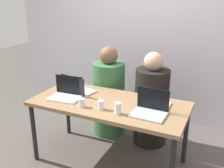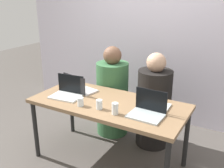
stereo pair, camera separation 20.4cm
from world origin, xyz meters
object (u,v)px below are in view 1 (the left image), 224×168
(water_glass_left, at_px, (82,103))
(water_glass_center, at_px, (101,105))
(laptop_back_right, at_px, (155,102))
(person_on_right, at_px, (151,104))
(water_glass_right, at_px, (118,109))
(person_on_left, at_px, (109,96))
(laptop_back_left, at_px, (77,89))
(laptop_front_left, at_px, (66,93))
(laptop_front_right, at_px, (150,109))

(water_glass_left, bearing_deg, water_glass_center, 8.53)
(water_glass_left, bearing_deg, laptop_back_right, 25.57)
(water_glass_left, bearing_deg, person_on_right, 59.17)
(water_glass_left, relative_size, water_glass_right, 0.80)
(water_glass_left, height_order, water_glass_right, water_glass_right)
(person_on_right, xyz_separation_m, water_glass_left, (-0.49, -0.82, 0.25))
(person_on_left, height_order, laptop_back_left, person_on_left)
(laptop_back_right, height_order, water_glass_center, laptop_back_right)
(water_glass_left, bearing_deg, water_glass_right, 1.22)
(person_on_left, relative_size, laptop_front_left, 3.41)
(person_on_right, height_order, laptop_front_right, person_on_right)
(laptop_back_left, xyz_separation_m, water_glass_center, (0.46, -0.29, -0.00))
(laptop_front_right, bearing_deg, laptop_back_left, 170.42)
(laptop_back_left, bearing_deg, water_glass_left, 139.48)
(person_on_right, relative_size, water_glass_right, 10.29)
(laptop_front_right, xyz_separation_m, water_glass_right, (-0.28, -0.13, -0.00))
(laptop_back_right, height_order, water_glass_right, laptop_back_right)
(water_glass_center, relative_size, water_glass_right, 0.85)
(water_glass_center, bearing_deg, water_glass_left, -171.47)
(laptop_front_right, bearing_deg, water_glass_center, -165.43)
(laptop_front_right, xyz_separation_m, water_glass_left, (-0.68, -0.14, -0.01))
(person_on_right, bearing_deg, water_glass_center, 70.40)
(person_on_left, xyz_separation_m, laptop_back_left, (-0.16, -0.50, 0.25))
(water_glass_center, height_order, water_glass_right, water_glass_right)
(laptop_front_left, xyz_separation_m, laptop_back_right, (0.95, 0.18, -0.00))
(person_on_left, xyz_separation_m, water_glass_left, (0.09, -0.82, 0.24))
(person_on_right, xyz_separation_m, water_glass_right, (-0.09, -0.82, 0.26))
(water_glass_left, distance_m, water_glass_center, 0.21)
(water_glass_center, bearing_deg, laptop_front_left, 167.19)
(laptop_front_left, distance_m, water_glass_center, 0.50)
(person_on_left, xyz_separation_m, laptop_back_right, (0.76, -0.50, 0.25))
(person_on_right, distance_m, laptop_front_right, 0.76)
(person_on_left, bearing_deg, water_glass_center, 115.61)
(laptop_front_right, distance_m, water_glass_right, 0.31)
(water_glass_left, xyz_separation_m, water_glass_right, (0.40, 0.01, 0.01))
(laptop_back_right, height_order, laptop_front_right, laptop_front_right)
(person_on_left, bearing_deg, person_on_right, -175.14)
(laptop_front_left, relative_size, laptop_back_right, 1.15)
(laptop_back_right, height_order, water_glass_left, laptop_back_right)
(person_on_left, distance_m, laptop_front_right, 1.06)
(person_on_left, relative_size, water_glass_center, 12.33)
(person_on_right, distance_m, water_glass_left, 0.99)
(person_on_left, bearing_deg, water_glass_left, 101.28)
(person_on_right, bearing_deg, laptop_front_right, 105.32)
(laptop_front_left, bearing_deg, water_glass_center, -18.62)
(person_on_right, height_order, laptop_back_right, person_on_right)
(laptop_back_left, bearing_deg, laptop_front_left, 92.82)
(person_on_left, height_order, water_glass_right, person_on_left)
(laptop_back_left, height_order, laptop_front_left, laptop_front_left)
(laptop_front_right, bearing_deg, person_on_right, 106.75)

